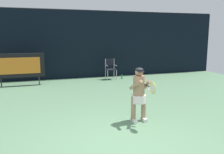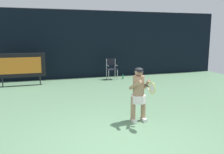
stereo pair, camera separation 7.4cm
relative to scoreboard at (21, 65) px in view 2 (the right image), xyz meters
name	(u,v)px [view 2 (the right image)]	position (x,y,z in m)	size (l,w,h in m)	color
ground	(125,150)	(2.35, -7.43, -0.96)	(18.00, 22.00, 0.03)	#5A815E
backdrop_screen	(68,45)	(2.35, 1.26, 0.86)	(18.00, 0.12, 3.66)	black
scoreboard	(21,65)	(0.00, 0.00, 0.00)	(2.20, 0.21, 1.50)	black
umpire_chair	(112,68)	(4.49, 0.34, -0.33)	(0.52, 0.44, 1.08)	#B7B7BC
water_bottle	(123,77)	(5.07, 0.16, -0.82)	(0.07, 0.07, 0.27)	#238754
tennis_player	(139,92)	(3.28, -5.98, -0.14)	(0.53, 0.61, 1.48)	white
tennis_racket	(152,88)	(3.39, -6.51, 0.09)	(0.03, 0.60, 0.31)	black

